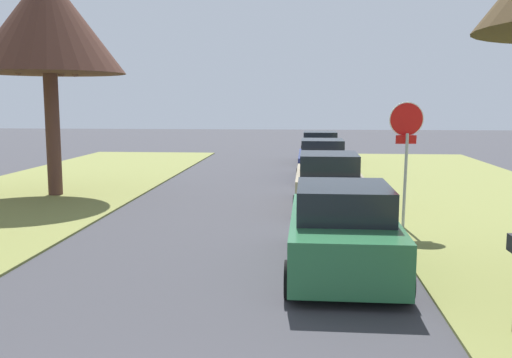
% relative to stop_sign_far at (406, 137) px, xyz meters
% --- Properties ---
extents(stop_sign_far, '(0.81, 0.31, 2.97)m').
position_rel_stop_sign_far_xyz_m(stop_sign_far, '(0.00, 0.00, 0.00)').
color(stop_sign_far, '#9EA0A5').
rests_on(stop_sign_far, grass_verge_right).
extents(street_tree_left_mid_b, '(4.69, 4.69, 7.03)m').
position_rel_stop_sign_far_xyz_m(street_tree_left_mid_b, '(-10.36, 4.02, 3.26)').
color(street_tree_left_mid_b, brown).
rests_on(street_tree_left_mid_b, grass_verge_left).
extents(parked_sedan_green, '(1.97, 4.41, 1.57)m').
position_rel_stop_sign_far_xyz_m(parked_sedan_green, '(-1.68, -3.44, -1.47)').
color(parked_sedan_green, '#28663D').
rests_on(parked_sedan_green, ground).
extents(parked_sedan_tan, '(1.97, 4.41, 1.57)m').
position_rel_stop_sign_far_xyz_m(parked_sedan_tan, '(-1.66, 2.77, -1.47)').
color(parked_sedan_tan, tan).
rests_on(parked_sedan_tan, ground).
extents(parked_sedan_navy, '(1.97, 4.41, 1.57)m').
position_rel_stop_sign_far_xyz_m(parked_sedan_navy, '(-1.65, 8.83, -1.47)').
color(parked_sedan_navy, navy).
rests_on(parked_sedan_navy, ground).
extents(parked_sedan_black, '(1.97, 4.41, 1.57)m').
position_rel_stop_sign_far_xyz_m(parked_sedan_black, '(-1.57, 14.75, -1.47)').
color(parked_sedan_black, black).
rests_on(parked_sedan_black, ground).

